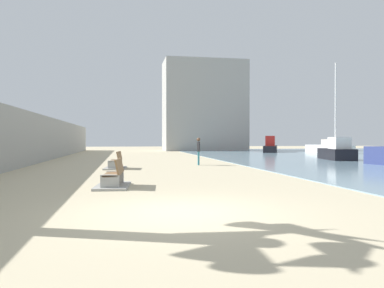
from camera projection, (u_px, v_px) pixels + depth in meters
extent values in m
plane|color=#C6B793|center=(143.00, 163.00, 26.24)|extent=(120.00, 120.00, 0.00)
cube|color=#9E9E99|center=(30.00, 138.00, 24.90)|extent=(0.80, 64.00, 3.42)
cube|color=#9E9E99|center=(110.00, 182.00, 12.24)|extent=(0.62, 0.26, 0.50)
cube|color=#9E9E99|center=(115.00, 178.00, 13.63)|extent=(0.62, 0.26, 0.50)
cube|color=olive|center=(113.00, 174.00, 12.93)|extent=(0.65, 1.64, 0.06)
cube|color=olive|center=(119.00, 166.00, 12.95)|extent=(0.31, 1.61, 0.50)
cube|color=#9E9E99|center=(113.00, 186.00, 12.94)|extent=(1.29, 2.19, 0.08)
cube|color=#9E9E99|center=(114.00, 165.00, 20.32)|extent=(0.62, 0.26, 0.50)
cube|color=#9E9E99|center=(117.00, 164.00, 21.72)|extent=(0.62, 0.26, 0.50)
cube|color=olive|center=(115.00, 161.00, 21.01)|extent=(0.66, 1.64, 0.06)
cube|color=olive|center=(119.00, 156.00, 21.03)|extent=(0.33, 1.61, 0.50)
cube|color=#9E9E99|center=(115.00, 168.00, 21.02)|extent=(1.31, 2.20, 0.08)
cylinder|color=teal|center=(199.00, 158.00, 23.87)|extent=(0.12, 0.12, 0.88)
cylinder|color=teal|center=(199.00, 158.00, 24.00)|extent=(0.12, 0.12, 0.88)
cube|color=#333338|center=(199.00, 147.00, 23.93)|extent=(0.23, 0.35, 0.62)
sphere|color=brown|center=(199.00, 139.00, 23.92)|extent=(0.24, 0.24, 0.24)
cylinder|color=#333338|center=(199.00, 146.00, 23.71)|extent=(0.09, 0.09, 0.56)
cylinder|color=#333338|center=(198.00, 146.00, 24.15)|extent=(0.09, 0.09, 0.56)
cube|color=black|center=(336.00, 154.00, 29.84)|extent=(2.52, 4.53, 0.87)
cube|color=white|center=(339.00, 143.00, 29.19)|extent=(1.54, 2.08, 0.91)
cylinder|color=silver|center=(336.00, 106.00, 30.01)|extent=(0.12, 0.12, 6.88)
cube|color=black|center=(271.00, 149.00, 47.98)|extent=(4.39, 7.37, 0.80)
cube|color=red|center=(270.00, 141.00, 46.90)|extent=(2.31, 3.41, 1.24)
cube|color=white|center=(329.00, 149.00, 45.03)|extent=(3.02, 6.70, 0.93)
cube|color=beige|center=(334.00, 142.00, 44.09)|extent=(1.90, 3.02, 0.69)
cube|color=#9E9E99|center=(204.00, 106.00, 55.54)|extent=(12.00, 6.00, 13.17)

